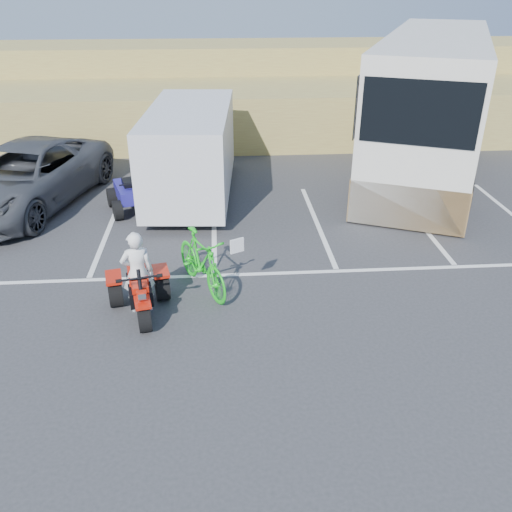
{
  "coord_description": "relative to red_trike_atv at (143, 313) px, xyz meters",
  "views": [
    {
      "loc": [
        0.17,
        -7.85,
        5.84
      ],
      "look_at": [
        0.83,
        1.35,
        1.0
      ],
      "focal_mm": 38.0,
      "sensor_mm": 36.0,
      "label": 1
    }
  ],
  "objects": [
    {
      "name": "parking_stripes",
      "position": [
        2.26,
        3.04,
        0.0
      ],
      "size": [
        28.0,
        5.16,
        0.01
      ],
      "color": "white",
      "rests_on": "ground"
    },
    {
      "name": "cargo_trailer",
      "position": [
        0.79,
        6.15,
        1.38
      ],
      "size": [
        2.59,
        5.62,
        2.55
      ],
      "rotation": [
        0.0,
        0.0,
        -0.07
      ],
      "color": "silver",
      "rests_on": "ground"
    },
    {
      "name": "green_dirt_bike",
      "position": [
        1.15,
        0.85,
        0.63
      ],
      "size": [
        1.47,
        2.14,
        1.26
      ],
      "primitive_type": "imported",
      "rotation": [
        0.0,
        0.0,
        0.46
      ],
      "color": "#14BF19",
      "rests_on": "ground"
    },
    {
      "name": "quad_atv_blue",
      "position": [
        -0.86,
        5.2,
        0.0
      ],
      "size": [
        1.55,
        1.8,
        1.0
      ],
      "primitive_type": null,
      "rotation": [
        0.0,
        0.0,
        0.31
      ],
      "color": "navy",
      "rests_on": "ground"
    },
    {
      "name": "rv_motorhome",
      "position": [
        8.49,
        8.57,
        1.8
      ],
      "size": [
        7.28,
        11.71,
        4.14
      ],
      "rotation": [
        0.0,
        0.0,
        -0.41
      ],
      "color": "silver",
      "rests_on": "ground"
    },
    {
      "name": "red_trike_atv",
      "position": [
        0.0,
        0.0,
        0.0
      ],
      "size": [
        1.51,
        1.82,
        1.05
      ],
      "primitive_type": null,
      "rotation": [
        0.0,
        0.0,
        0.21
      ],
      "color": "#B81A0A",
      "rests_on": "ground"
    },
    {
      "name": "rider",
      "position": [
        -0.03,
        0.15,
        0.83
      ],
      "size": [
        0.67,
        0.51,
        1.66
      ],
      "primitive_type": "imported",
      "rotation": [
        0.0,
        0.0,
        3.35
      ],
      "color": "white",
      "rests_on": "ground"
    },
    {
      "name": "ground",
      "position": [
        1.39,
        -1.03,
        0.0
      ],
      "size": [
        100.0,
        100.0,
        0.0
      ],
      "primitive_type": "plane",
      "color": "#333335",
      "rests_on": "ground"
    },
    {
      "name": "quad_atv_green",
      "position": [
        0.49,
        6.08,
        0.0
      ],
      "size": [
        1.04,
        1.36,
        0.87
      ],
      "primitive_type": null,
      "rotation": [
        0.0,
        0.0,
        0.03
      ],
      "color": "#145B26",
      "rests_on": "ground"
    },
    {
      "name": "grey_pickup",
      "position": [
        -3.8,
        5.79,
        0.84
      ],
      "size": [
        4.36,
        6.6,
        1.68
      ],
      "primitive_type": "imported",
      "rotation": [
        0.0,
        0.0,
        -0.28
      ],
      "color": "#3F4146",
      "rests_on": "ground"
    },
    {
      "name": "grass_embankment",
      "position": [
        1.39,
        14.45,
        1.42
      ],
      "size": [
        40.0,
        8.5,
        3.1
      ],
      "color": "#9B8146",
      "rests_on": "ground"
    }
  ]
}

